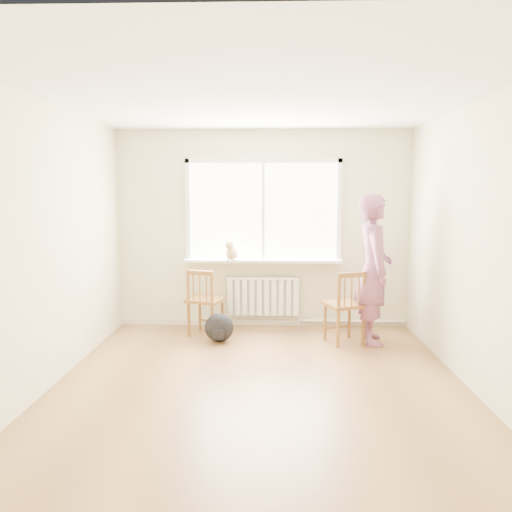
# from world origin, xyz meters

# --- Properties ---
(floor) EXTENTS (4.50, 4.50, 0.00)m
(floor) POSITION_xyz_m (0.00, 0.00, 0.00)
(floor) COLOR olive
(floor) RESTS_ON ground
(ceiling) EXTENTS (4.50, 4.50, 0.00)m
(ceiling) POSITION_xyz_m (0.00, 0.00, 2.70)
(ceiling) COLOR white
(ceiling) RESTS_ON back_wall
(back_wall) EXTENTS (4.00, 0.01, 2.70)m
(back_wall) POSITION_xyz_m (0.00, 2.25, 1.35)
(back_wall) COLOR beige
(back_wall) RESTS_ON ground
(window) EXTENTS (2.12, 0.05, 1.42)m
(window) POSITION_xyz_m (0.00, 2.22, 1.66)
(window) COLOR white
(window) RESTS_ON back_wall
(windowsill) EXTENTS (2.15, 0.22, 0.04)m
(windowsill) POSITION_xyz_m (0.00, 2.14, 0.93)
(windowsill) COLOR white
(windowsill) RESTS_ON back_wall
(radiator) EXTENTS (1.00, 0.12, 0.55)m
(radiator) POSITION_xyz_m (0.00, 2.16, 0.44)
(radiator) COLOR white
(radiator) RESTS_ON back_wall
(heating_pipe) EXTENTS (1.40, 0.04, 0.04)m
(heating_pipe) POSITION_xyz_m (1.25, 2.19, 0.08)
(heating_pipe) COLOR silver
(heating_pipe) RESTS_ON back_wall
(baseboard) EXTENTS (4.00, 0.03, 0.08)m
(baseboard) POSITION_xyz_m (0.00, 2.23, 0.04)
(baseboard) COLOR beige
(baseboard) RESTS_ON ground
(chair_left) EXTENTS (0.54, 0.52, 0.88)m
(chair_left) POSITION_xyz_m (-0.76, 1.71, 0.44)
(chair_left) COLOR brown
(chair_left) RESTS_ON floor
(chair_right) EXTENTS (0.57, 0.56, 0.91)m
(chair_right) POSITION_xyz_m (1.03, 1.41, 0.46)
(chair_right) COLOR brown
(chair_right) RESTS_ON floor
(person) EXTENTS (0.45, 0.68, 1.84)m
(person) POSITION_xyz_m (1.36, 1.48, 0.92)
(person) COLOR #CB437A
(person) RESTS_ON floor
(cat) EXTENTS (0.24, 0.44, 0.30)m
(cat) POSITION_xyz_m (-0.42, 2.05, 1.07)
(cat) COLOR beige
(cat) RESTS_ON windowsill
(backpack) EXTENTS (0.44, 0.39, 0.36)m
(backpack) POSITION_xyz_m (-0.54, 1.44, 0.18)
(backpack) COLOR black
(backpack) RESTS_ON floor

